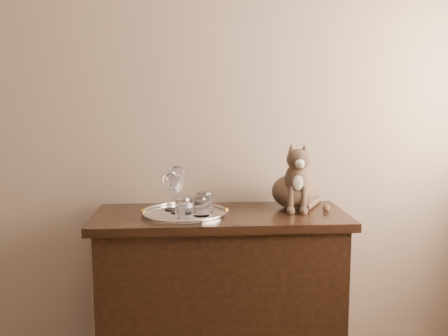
# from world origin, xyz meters

# --- Properties ---
(wall_back) EXTENTS (4.00, 0.10, 2.70)m
(wall_back) POSITION_xyz_m (0.00, 2.25, 1.35)
(wall_back) COLOR tan
(wall_back) RESTS_ON ground
(sideboard) EXTENTS (1.20, 0.50, 0.85)m
(sideboard) POSITION_xyz_m (0.60, 1.94, 0.42)
(sideboard) COLOR black
(sideboard) RESTS_ON ground
(tray) EXTENTS (0.40, 0.40, 0.01)m
(tray) POSITION_xyz_m (0.43, 1.93, 0.85)
(tray) COLOR white
(tray) RESTS_ON sideboard
(wine_glass_a) EXTENTS (0.07, 0.07, 0.19)m
(wine_glass_a) POSITION_xyz_m (0.36, 2.00, 0.95)
(wine_glass_a) COLOR white
(wine_glass_a) RESTS_ON tray
(wine_glass_b) EXTENTS (0.08, 0.08, 0.21)m
(wine_glass_b) POSITION_xyz_m (0.39, 2.02, 0.96)
(wine_glass_b) COLOR white
(wine_glass_b) RESTS_ON tray
(wine_glass_d) EXTENTS (0.07, 0.07, 0.19)m
(wine_glass_d) POSITION_xyz_m (0.39, 1.94, 0.95)
(wine_glass_d) COLOR white
(wine_glass_d) RESTS_ON tray
(tumbler_a) EXTENTS (0.07, 0.07, 0.08)m
(tumbler_a) POSITION_xyz_m (0.51, 1.86, 0.90)
(tumbler_a) COLOR white
(tumbler_a) RESTS_ON tray
(tumbler_b) EXTENTS (0.08, 0.08, 0.09)m
(tumbler_b) POSITION_xyz_m (0.43, 1.80, 0.90)
(tumbler_b) COLOR white
(tumbler_b) RESTS_ON tray
(tumbler_c) EXTENTS (0.08, 0.08, 0.09)m
(tumbler_c) POSITION_xyz_m (0.52, 1.93, 0.90)
(tumbler_c) COLOR white
(tumbler_c) RESTS_ON tray
(cat) EXTENTS (0.35, 0.33, 0.33)m
(cat) POSITION_xyz_m (0.97, 2.03, 1.02)
(cat) COLOR #4E3B2E
(cat) RESTS_ON sideboard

